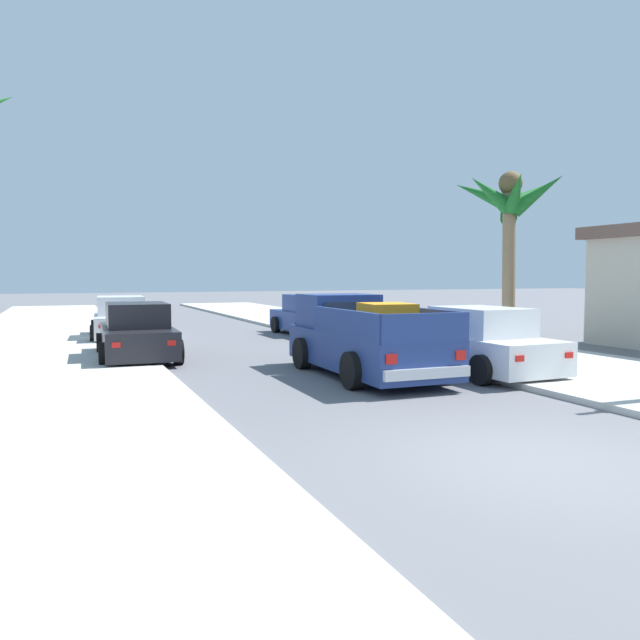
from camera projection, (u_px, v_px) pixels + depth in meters
ground_plane at (533, 460)px, 7.56m from camera, size 160.00×160.00×0.00m
sidewalk_left at (43, 359)px, 16.37m from camera, size 5.40×60.00×0.12m
sidewalk_right at (418, 341)px, 20.83m from camera, size 5.40×60.00×0.12m
curb_left at (95, 357)px, 16.87m from camera, size 0.16×60.00×0.10m
curb_right at (384, 343)px, 20.33m from camera, size 0.16×60.00×0.10m
pickup_truck at (363, 340)px, 14.04m from camera, size 2.29×5.24×1.80m
car_left_near at (310, 316)px, 23.61m from camera, size 2.08×4.29×1.54m
car_right_near at (121, 320)px, 21.77m from camera, size 2.20×4.34×1.54m
car_left_mid at (137, 333)px, 16.52m from camera, size 2.13×4.30×1.54m
car_right_mid at (479, 343)px, 14.19m from camera, size 2.06×4.28×1.54m
palm_tree_right_fore at (509, 208)px, 20.80m from camera, size 3.60×3.57×5.75m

